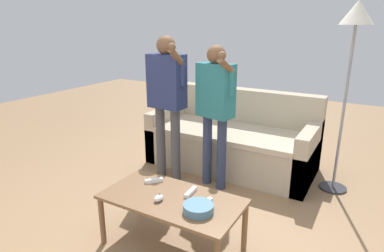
{
  "coord_description": "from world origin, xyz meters",
  "views": [
    {
      "loc": [
        1.29,
        -1.98,
        1.7
      ],
      "look_at": [
        -0.08,
        0.39,
        0.85
      ],
      "focal_mm": 30.86,
      "sensor_mm": 36.0,
      "label": 1
    }
  ],
  "objects_px": {
    "coffee_table": "(172,203)",
    "floor_lamp": "(355,32)",
    "snack_bowl": "(198,208)",
    "game_remote_wand_near": "(154,180)",
    "game_remote_wand_spare": "(191,192)",
    "game_remote_nunchuk": "(159,198)",
    "game_remote_wand_far": "(203,203)",
    "couch": "(233,141)",
    "player_left": "(167,92)",
    "player_center": "(215,101)"
  },
  "relations": [
    {
      "from": "coffee_table",
      "to": "player_center",
      "type": "xyz_separation_m",
      "value": [
        -0.18,
        1.09,
        0.56
      ]
    },
    {
      "from": "coffee_table",
      "to": "game_remote_wand_far",
      "type": "bearing_deg",
      "value": 6.36
    },
    {
      "from": "coffee_table",
      "to": "snack_bowl",
      "type": "relative_size",
      "value": 4.97
    },
    {
      "from": "snack_bowl",
      "to": "game_remote_wand_near",
      "type": "relative_size",
      "value": 1.6
    },
    {
      "from": "coffee_table",
      "to": "game_remote_wand_far",
      "type": "relative_size",
      "value": 6.43
    },
    {
      "from": "coffee_table",
      "to": "floor_lamp",
      "type": "xyz_separation_m",
      "value": [
        0.97,
        1.67,
        1.24
      ]
    },
    {
      "from": "game_remote_nunchuk",
      "to": "floor_lamp",
      "type": "bearing_deg",
      "value": 59.87
    },
    {
      "from": "couch",
      "to": "game_remote_nunchuk",
      "type": "relative_size",
      "value": 22.35
    },
    {
      "from": "snack_bowl",
      "to": "player_left",
      "type": "relative_size",
      "value": 0.14
    },
    {
      "from": "player_center",
      "to": "game_remote_wand_far",
      "type": "xyz_separation_m",
      "value": [
        0.44,
        -1.07,
        -0.5
      ]
    },
    {
      "from": "game_remote_wand_far",
      "to": "snack_bowl",
      "type": "bearing_deg",
      "value": -82.11
    },
    {
      "from": "couch",
      "to": "player_center",
      "type": "xyz_separation_m",
      "value": [
        0.05,
        -0.63,
        0.64
      ]
    },
    {
      "from": "coffee_table",
      "to": "floor_lamp",
      "type": "relative_size",
      "value": 0.56
    },
    {
      "from": "coffee_table",
      "to": "game_remote_nunchuk",
      "type": "relative_size",
      "value": 12.25
    },
    {
      "from": "player_left",
      "to": "game_remote_wand_near",
      "type": "bearing_deg",
      "value": -62.66
    },
    {
      "from": "game_remote_nunchuk",
      "to": "game_remote_wand_near",
      "type": "relative_size",
      "value": 0.65
    },
    {
      "from": "player_left",
      "to": "game_remote_wand_far",
      "type": "xyz_separation_m",
      "value": [
        0.98,
        -0.99,
        -0.55
      ]
    },
    {
      "from": "game_remote_nunchuk",
      "to": "game_remote_wand_spare",
      "type": "relative_size",
      "value": 0.53
    },
    {
      "from": "couch",
      "to": "coffee_table",
      "type": "height_order",
      "value": "couch"
    },
    {
      "from": "player_center",
      "to": "game_remote_wand_spare",
      "type": "relative_size",
      "value": 9.07
    },
    {
      "from": "player_left",
      "to": "game_remote_wand_near",
      "type": "xyz_separation_m",
      "value": [
        0.46,
        -0.88,
        -0.55
      ]
    },
    {
      "from": "coffee_table",
      "to": "floor_lamp",
      "type": "height_order",
      "value": "floor_lamp"
    },
    {
      "from": "couch",
      "to": "floor_lamp",
      "type": "xyz_separation_m",
      "value": [
        1.2,
        -0.05,
        1.32
      ]
    },
    {
      "from": "couch",
      "to": "player_center",
      "type": "bearing_deg",
      "value": -85.31
    },
    {
      "from": "snack_bowl",
      "to": "player_left",
      "type": "bearing_deg",
      "value": 132.38
    },
    {
      "from": "player_center",
      "to": "game_remote_wand_far",
      "type": "bearing_deg",
      "value": -67.51
    },
    {
      "from": "coffee_table",
      "to": "player_left",
      "type": "bearing_deg",
      "value": 125.42
    },
    {
      "from": "floor_lamp",
      "to": "game_remote_wand_near",
      "type": "xyz_separation_m",
      "value": [
        -1.24,
        -1.54,
        -1.18
      ]
    },
    {
      "from": "game_remote_wand_near",
      "to": "couch",
      "type": "bearing_deg",
      "value": 88.72
    },
    {
      "from": "game_remote_wand_spare",
      "to": "game_remote_wand_far",
      "type": "bearing_deg",
      "value": -30.08
    },
    {
      "from": "game_remote_nunchuk",
      "to": "game_remote_wand_near",
      "type": "xyz_separation_m",
      "value": [
        -0.21,
        0.23,
        -0.01
      ]
    },
    {
      "from": "player_left",
      "to": "game_remote_wand_spare",
      "type": "xyz_separation_m",
      "value": [
        0.82,
        -0.9,
        -0.55
      ]
    },
    {
      "from": "game_remote_nunchuk",
      "to": "game_remote_wand_spare",
      "type": "bearing_deg",
      "value": 54.36
    },
    {
      "from": "coffee_table",
      "to": "player_center",
      "type": "height_order",
      "value": "player_center"
    },
    {
      "from": "game_remote_wand_near",
      "to": "game_remote_nunchuk",
      "type": "bearing_deg",
      "value": -47.08
    },
    {
      "from": "player_left",
      "to": "game_remote_wand_far",
      "type": "relative_size",
      "value": 9.47
    },
    {
      "from": "player_center",
      "to": "player_left",
      "type": "height_order",
      "value": "player_left"
    },
    {
      "from": "snack_bowl",
      "to": "floor_lamp",
      "type": "distance_m",
      "value": 2.21
    },
    {
      "from": "coffee_table",
      "to": "game_remote_wand_near",
      "type": "xyz_separation_m",
      "value": [
        -0.27,
        0.14,
        0.07
      ]
    },
    {
      "from": "game_remote_nunchuk",
      "to": "game_remote_wand_far",
      "type": "bearing_deg",
      "value": 20.69
    },
    {
      "from": "player_left",
      "to": "game_remote_wand_spare",
      "type": "height_order",
      "value": "player_left"
    },
    {
      "from": "game_remote_wand_spare",
      "to": "coffee_table",
      "type": "bearing_deg",
      "value": -128.0
    },
    {
      "from": "floor_lamp",
      "to": "game_remote_wand_near",
      "type": "bearing_deg",
      "value": -128.84
    },
    {
      "from": "coffee_table",
      "to": "player_center",
      "type": "relative_size",
      "value": 0.72
    },
    {
      "from": "game_remote_wand_near",
      "to": "game_remote_wand_far",
      "type": "height_order",
      "value": "same"
    },
    {
      "from": "couch",
      "to": "player_left",
      "type": "bearing_deg",
      "value": -124.88
    },
    {
      "from": "floor_lamp",
      "to": "snack_bowl",
      "type": "bearing_deg",
      "value": -111.66
    },
    {
      "from": "couch",
      "to": "game_remote_nunchuk",
      "type": "distance_m",
      "value": 1.83
    },
    {
      "from": "player_center",
      "to": "game_remote_wand_spare",
      "type": "height_order",
      "value": "player_center"
    },
    {
      "from": "game_remote_wand_near",
      "to": "player_center",
      "type": "bearing_deg",
      "value": 84.8
    }
  ]
}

